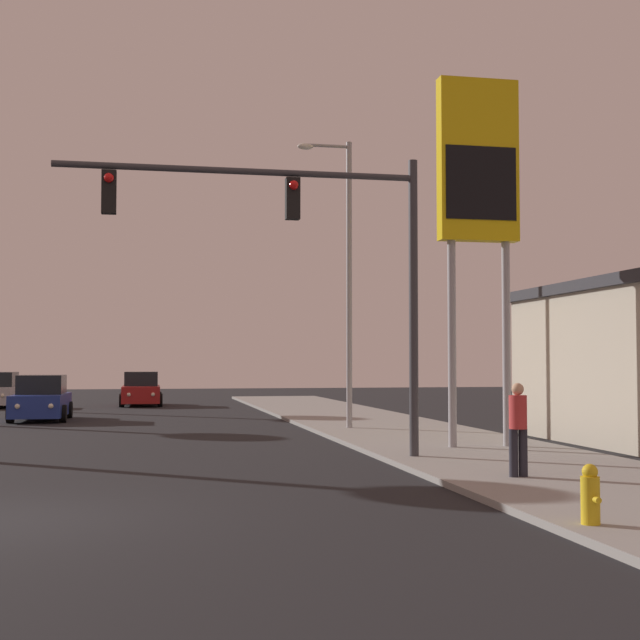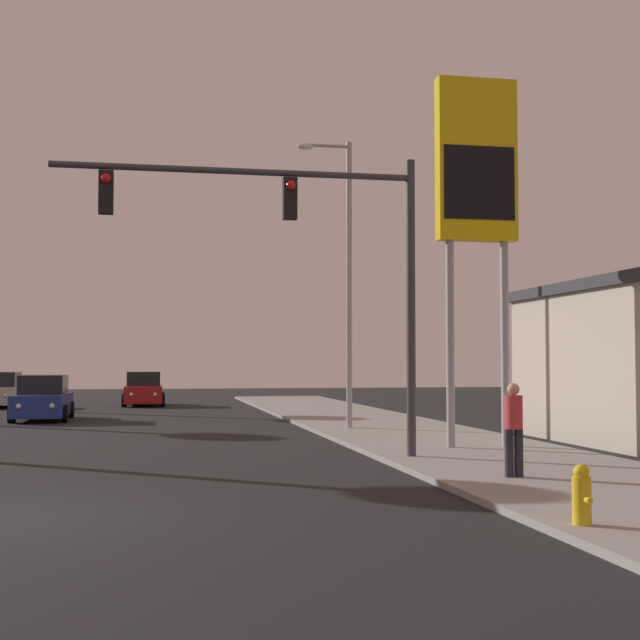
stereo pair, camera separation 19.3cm
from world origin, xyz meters
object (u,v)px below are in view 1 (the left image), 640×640
object	(u,v)px
car_red	(141,390)
traffic_light_mast	(313,242)
car_blue	(41,400)
pedestrian_on_sidewalk	(518,425)
gas_station_sign	(478,180)
fire_hydrant	(590,495)
street_lamp	(345,268)

from	to	relation	value
car_red	traffic_light_mast	size ratio (longest dim) A/B	0.55
car_blue	pedestrian_on_sidewalk	size ratio (longest dim) A/B	2.59
car_blue	gas_station_sign	bearing A→B (deg)	130.93
car_blue	fire_hydrant	world-z (taller)	car_blue
fire_hydrant	street_lamp	bearing A→B (deg)	87.88
traffic_light_mast	gas_station_sign	bearing A→B (deg)	21.65
car_blue	pedestrian_on_sidewalk	world-z (taller)	pedestrian_on_sidewalk
car_blue	fire_hydrant	size ratio (longest dim) A/B	5.69
traffic_light_mast	fire_hydrant	bearing A→B (deg)	-76.35
car_red	traffic_light_mast	world-z (taller)	traffic_light_mast
gas_station_sign	pedestrian_on_sidewalk	size ratio (longest dim) A/B	5.39
car_red	pedestrian_on_sidewalk	size ratio (longest dim) A/B	2.58
car_blue	traffic_light_mast	distance (m)	17.79
car_red	street_lamp	bearing A→B (deg)	109.78
gas_station_sign	pedestrian_on_sidewalk	bearing A→B (deg)	-104.57
car_blue	street_lamp	xyz separation A→B (m)	(9.90, -7.28, 4.36)
street_lamp	fire_hydrant	size ratio (longest dim) A/B	11.84
traffic_light_mast	fire_hydrant	size ratio (longest dim) A/B	10.25
car_blue	fire_hydrant	xyz separation A→B (m)	(9.28, -24.00, -0.27)
traffic_light_mast	gas_station_sign	xyz separation A→B (m)	(4.46, 1.77, 1.87)
gas_station_sign	car_red	bearing A→B (deg)	108.34
traffic_light_mast	fire_hydrant	distance (m)	9.51
gas_station_sign	fire_hydrant	bearing A→B (deg)	-103.75
street_lamp	gas_station_sign	size ratio (longest dim) A/B	1.00
car_red	street_lamp	size ratio (longest dim) A/B	0.48
street_lamp	pedestrian_on_sidewalk	bearing A→B (deg)	-88.08
car_red	street_lamp	xyz separation A→B (m)	(6.31, -17.89, 4.36)
street_lamp	fire_hydrant	distance (m)	17.36
car_blue	pedestrian_on_sidewalk	bearing A→B (deg)	118.80
car_red	fire_hydrant	distance (m)	35.08
car_blue	pedestrian_on_sidewalk	distance (m)	22.03
car_red	gas_station_sign	xyz separation A→B (m)	(8.15, -24.58, 5.86)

